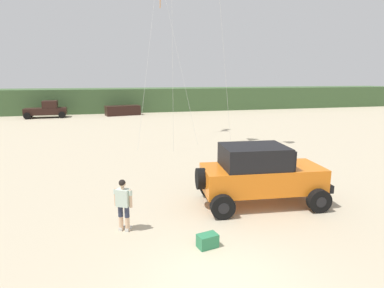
# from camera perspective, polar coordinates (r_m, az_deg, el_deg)

# --- Properties ---
(ground_plane) EXTENTS (220.00, 220.00, 0.00)m
(ground_plane) POSITION_cam_1_polar(r_m,az_deg,el_deg) (8.09, 5.78, -23.65)
(ground_plane) COLOR #C1B293
(dune_ridge) EXTENTS (90.00, 6.49, 3.15)m
(dune_ridge) POSITION_cam_1_polar(r_m,az_deg,el_deg) (46.32, -12.86, 7.75)
(dune_ridge) COLOR #426038
(dune_ridge) RESTS_ON ground_plane
(jeep) EXTENTS (4.95, 2.76, 2.26)m
(jeep) POSITION_cam_1_polar(r_m,az_deg,el_deg) (12.09, 12.16, -5.18)
(jeep) COLOR orange
(jeep) RESTS_ON ground_plane
(person_watching) EXTENTS (0.56, 0.44, 1.67)m
(person_watching) POSITION_cam_1_polar(r_m,az_deg,el_deg) (10.12, -12.23, -10.18)
(person_watching) COLOR #DBB28E
(person_watching) RESTS_ON ground_plane
(cooler_box) EXTENTS (0.63, 0.47, 0.38)m
(cooler_box) POSITION_cam_1_polar(r_m,az_deg,el_deg) (9.34, 2.81, -16.95)
(cooler_box) COLOR #2D7F51
(cooler_box) RESTS_ON ground_plane
(distant_pickup) EXTENTS (4.69, 2.58, 1.98)m
(distant_pickup) POSITION_cam_1_polar(r_m,az_deg,el_deg) (41.36, -24.61, 5.62)
(distant_pickup) COLOR black
(distant_pickup) RESTS_ON ground_plane
(distant_sedan) EXTENTS (4.46, 2.51, 1.20)m
(distant_sedan) POSITION_cam_1_polar(r_m,az_deg,el_deg) (41.09, -12.32, 5.91)
(distant_sedan) COLOR black
(distant_sedan) RESTS_ON ground_plane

